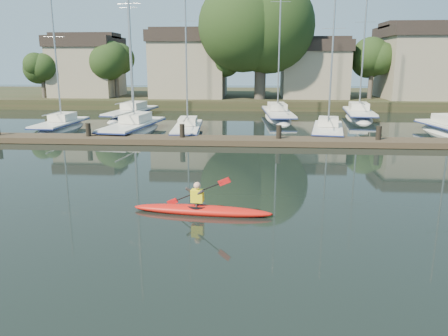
# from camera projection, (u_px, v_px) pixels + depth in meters

# --- Properties ---
(ground) EXTENTS (160.00, 160.00, 0.00)m
(ground) POSITION_uv_depth(u_px,v_px,m) (205.00, 227.00, 13.60)
(ground) COLOR black
(ground) RESTS_ON ground
(kayak) EXTENTS (4.83, 1.23, 1.53)m
(kayak) POSITION_uv_depth(u_px,v_px,m) (201.00, 208.00, 14.73)
(kayak) COLOR red
(kayak) RESTS_ON ground
(dock) EXTENTS (34.00, 2.00, 1.80)m
(dock) POSITION_uv_depth(u_px,v_px,m) (230.00, 141.00, 27.11)
(dock) COLOR #453527
(dock) RESTS_ON ground
(sailboat_0) EXTENTS (2.36, 7.48, 11.75)m
(sailboat_0) POSITION_uv_depth(u_px,v_px,m) (61.00, 132.00, 32.91)
(sailboat_0) COLOR silver
(sailboat_0) RESTS_ON ground
(sailboat_1) EXTENTS (3.54, 9.54, 15.23)m
(sailboat_1) POSITION_uv_depth(u_px,v_px,m) (134.00, 135.00, 31.59)
(sailboat_1) COLOR silver
(sailboat_1) RESTS_ON ground
(sailboat_2) EXTENTS (2.39, 8.06, 13.16)m
(sailboat_2) POSITION_uv_depth(u_px,v_px,m) (188.00, 135.00, 31.23)
(sailboat_2) COLOR silver
(sailboat_2) RESTS_ON ground
(sailboat_3) EXTENTS (3.26, 7.91, 12.38)m
(sailboat_3) POSITION_uv_depth(u_px,v_px,m) (327.00, 137.00, 30.49)
(sailboat_3) COLOR silver
(sailboat_3) RESTS_ON ground
(sailboat_5) EXTENTS (3.56, 10.14, 16.42)m
(sailboat_5) POSITION_uv_depth(u_px,v_px,m) (132.00, 119.00, 40.21)
(sailboat_5) COLOR silver
(sailboat_5) RESTS_ON ground
(sailboat_6) EXTENTS (2.94, 10.83, 17.03)m
(sailboat_6) POSITION_uv_depth(u_px,v_px,m) (277.00, 120.00, 39.41)
(sailboat_6) COLOR silver
(sailboat_6) RESTS_ON ground
(sailboat_7) EXTENTS (3.24, 9.12, 14.39)m
(sailboat_7) POSITION_uv_depth(u_px,v_px,m) (359.00, 120.00, 39.41)
(sailboat_7) COLOR silver
(sailboat_7) RESTS_ON ground
(shore) EXTENTS (90.00, 25.25, 12.75)m
(shore) POSITION_uv_depth(u_px,v_px,m) (256.00, 76.00, 51.74)
(shore) COLOR #212E17
(shore) RESTS_ON ground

